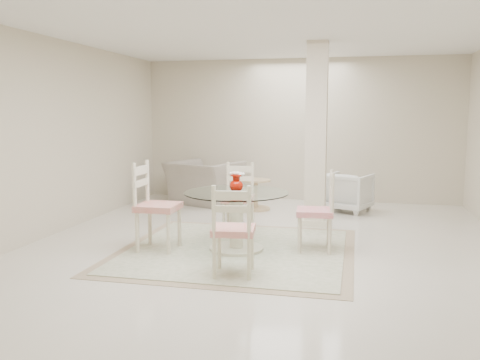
% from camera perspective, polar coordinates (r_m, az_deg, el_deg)
% --- Properties ---
extents(ground, '(7.00, 7.00, 0.00)m').
position_cam_1_polar(ground, '(6.56, 3.06, -7.28)').
color(ground, silver).
rests_on(ground, ground).
extents(room_shell, '(6.02, 7.02, 2.71)m').
position_cam_1_polar(room_shell, '(6.35, 3.18, 9.14)').
color(room_shell, beige).
rests_on(room_shell, ground).
extents(column, '(0.30, 0.30, 2.70)m').
position_cam_1_polar(column, '(7.58, 8.57, 4.99)').
color(column, beige).
rests_on(column, ground).
extents(area_rug, '(2.82, 2.82, 0.02)m').
position_cam_1_polar(area_rug, '(6.28, -0.41, -7.88)').
color(area_rug, tan).
rests_on(area_rug, ground).
extents(dining_table, '(1.26, 1.26, 0.73)m').
position_cam_1_polar(dining_table, '(6.19, -0.41, -4.64)').
color(dining_table, beige).
rests_on(dining_table, ground).
extents(red_vase, '(0.19, 0.16, 0.25)m').
position_cam_1_polar(red_vase, '(6.11, -0.41, -0.27)').
color(red_vase, '#AC1305').
rests_on(red_vase, dining_table).
extents(dining_chair_east, '(0.47, 0.47, 1.09)m').
position_cam_1_polar(dining_chair_east, '(6.20, 9.06, -2.83)').
color(dining_chair_east, beige).
rests_on(dining_chair_east, ground).
extents(dining_chair_north, '(0.47, 0.47, 1.08)m').
position_cam_1_polar(dining_chair_north, '(7.16, -0.11, -1.38)').
color(dining_chair_north, beige).
rests_on(dining_chair_north, ground).
extents(dining_chair_west, '(0.49, 0.49, 1.20)m').
position_cam_1_polar(dining_chair_west, '(6.27, -9.84, -2.15)').
color(dining_chair_west, beige).
rests_on(dining_chair_west, ground).
extents(dining_chair_south, '(0.48, 0.48, 1.07)m').
position_cam_1_polar(dining_chair_south, '(5.16, -0.81, -4.94)').
color(dining_chair_south, beige).
rests_on(dining_chair_south, ground).
extents(recliner_taupe, '(1.50, 1.41, 0.78)m').
position_cam_1_polar(recliner_taupe, '(9.46, -4.02, -0.28)').
color(recliner_taupe, gray).
rests_on(recliner_taupe, ground).
extents(armchair_white, '(0.92, 0.94, 0.66)m').
position_cam_1_polar(armchair_white, '(8.91, 12.03, -1.32)').
color(armchair_white, silver).
rests_on(armchair_white, ground).
extents(side_table, '(0.51, 0.51, 0.53)m').
position_cam_1_polar(side_table, '(8.84, 1.79, -1.78)').
color(side_table, tan).
rests_on(side_table, ground).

